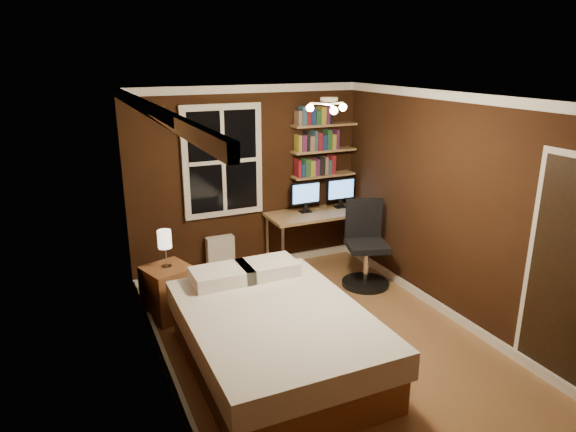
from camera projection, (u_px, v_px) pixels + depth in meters
name	position (u px, v px, depth m)	size (l,w,h in m)	color
floor	(319.00, 338.00, 5.42)	(4.20, 4.20, 0.00)	brown
wall_back	(248.00, 181.00, 6.86)	(3.20, 0.04, 2.50)	black
wall_left	(157.00, 251.00, 4.41)	(0.04, 4.20, 2.50)	black
wall_right	(449.00, 207.00, 5.67)	(0.04, 4.20, 2.50)	black
ceiling	(324.00, 96.00, 4.66)	(3.20, 4.20, 0.02)	white
window	(223.00, 161.00, 6.61)	(1.06, 0.06, 1.46)	white
door	(570.00, 280.00, 4.39)	(0.03, 0.82, 2.05)	black
ceiling_fixture	(329.00, 109.00, 4.61)	(0.44, 0.44, 0.18)	beige
bookshelf_lower	(323.00, 175.00, 7.19)	(0.92, 0.22, 0.03)	#9F784D
books_row_lower	(323.00, 166.00, 7.15)	(0.54, 0.16, 0.23)	maroon
bookshelf_middle	(324.00, 150.00, 7.08)	(0.92, 0.22, 0.03)	#9F784D
books_row_middle	(324.00, 141.00, 7.04)	(0.60, 0.16, 0.23)	navy
bookshelf_upper	(324.00, 125.00, 6.97)	(0.92, 0.22, 0.03)	#9F784D
books_row_upper	(324.00, 115.00, 6.94)	(0.48, 0.16, 0.23)	#25572F
bed	(274.00, 337.00, 4.83)	(1.58, 2.19, 0.74)	brown
nightstand	(169.00, 292.00, 5.81)	(0.48, 0.48, 0.60)	brown
bedside_lamp	(165.00, 249.00, 5.65)	(0.15, 0.15, 0.43)	beige
radiator	(221.00, 256.00, 6.89)	(0.37, 0.13, 0.55)	silver
desk	(326.00, 215.00, 7.13)	(1.66, 0.62, 0.79)	#9F784D
monitor_left	(305.00, 197.00, 7.02)	(0.44, 0.12, 0.42)	black
monitor_right	(341.00, 193.00, 7.23)	(0.44, 0.12, 0.42)	black
desk_lamp	(375.00, 191.00, 7.29)	(0.14, 0.32, 0.44)	silver
office_chair	(365.00, 252.00, 6.60)	(0.62, 0.62, 1.10)	black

